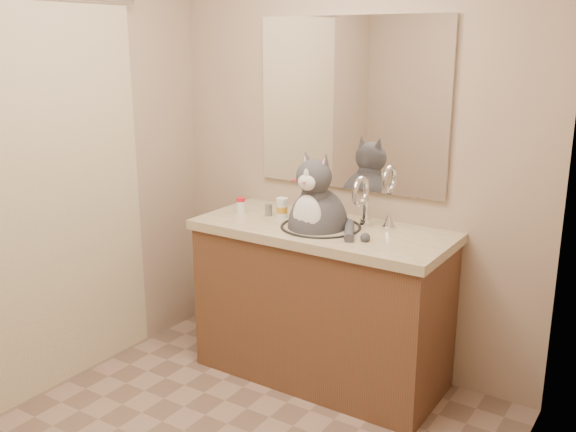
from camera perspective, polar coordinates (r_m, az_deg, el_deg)
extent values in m
cube|color=tan|center=(3.48, 5.58, 5.76)|extent=(2.20, 0.01, 2.40)
cube|color=tan|center=(3.28, -22.92, 4.02)|extent=(0.01, 2.50, 2.40)
cube|color=tan|center=(1.94, 17.38, -2.66)|extent=(0.01, 2.50, 2.40)
cube|color=brown|center=(3.46, 2.99, -8.08)|extent=(1.30, 0.55, 0.80)
cube|color=#C8B890|center=(3.32, 3.09, -1.33)|extent=(1.34, 0.59, 0.05)
torus|color=black|center=(3.29, 2.92, -0.96)|extent=(0.42, 0.42, 0.02)
ellipsoid|color=white|center=(3.32, 2.91, -2.24)|extent=(0.40, 0.40, 0.15)
cylinder|color=silver|center=(3.33, 6.94, 0.90)|extent=(0.03, 0.03, 0.18)
torus|color=silver|center=(3.26, 6.49, 2.19)|extent=(0.03, 0.16, 0.16)
cone|color=silver|center=(3.30, 8.94, -0.25)|extent=(0.06, 0.06, 0.08)
cube|color=white|center=(3.43, 5.54, 9.83)|extent=(1.10, 0.02, 0.90)
cube|color=beige|center=(3.33, -20.62, 0.88)|extent=(0.01, 1.20, 1.90)
ellipsoid|color=#434348|center=(3.31, 2.67, -0.98)|extent=(0.31, 0.34, 0.41)
ellipsoid|color=white|center=(3.20, 1.74, -0.38)|extent=(0.17, 0.10, 0.26)
ellipsoid|color=#434348|center=(3.20, 2.33, 3.50)|extent=(0.19, 0.17, 0.18)
ellipsoid|color=white|center=(3.14, 1.67, 2.99)|extent=(0.10, 0.05, 0.08)
sphere|color=#D88C8C|center=(3.11, 1.41, 3.03)|extent=(0.02, 0.02, 0.02)
cone|color=#434348|center=(3.22, 1.64, 5.11)|extent=(0.08, 0.07, 0.09)
cone|color=#434348|center=(3.17, 3.29, 4.93)|extent=(0.08, 0.07, 0.09)
cylinder|color=#434348|center=(3.18, 5.46, -1.31)|extent=(0.16, 0.26, 0.05)
cylinder|color=white|center=(3.56, -4.21, 0.80)|extent=(0.05, 0.05, 0.07)
cylinder|color=red|center=(3.55, -4.23, 1.47)|extent=(0.05, 0.05, 0.02)
cylinder|color=white|center=(3.46, -0.53, 0.58)|extent=(0.07, 0.07, 0.08)
cylinder|color=orange|center=(3.46, -0.53, 0.58)|extent=(0.07, 0.07, 0.03)
cylinder|color=white|center=(3.45, -0.54, 1.43)|extent=(0.08, 0.08, 0.02)
cylinder|color=gray|center=(3.50, -1.74, 0.55)|extent=(0.05, 0.05, 0.06)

